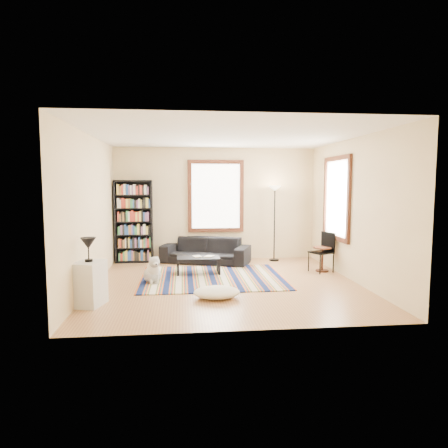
{
  "coord_description": "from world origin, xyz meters",
  "views": [
    {
      "loc": [
        -0.84,
        -7.49,
        1.92
      ],
      "look_at": [
        0.0,
        0.5,
        1.1
      ],
      "focal_mm": 32.0,
      "sensor_mm": 36.0,
      "label": 1
    }
  ],
  "objects": [
    {
      "name": "wall_left",
      "position": [
        -2.55,
        0.0,
        1.4
      ],
      "size": [
        0.1,
        5.0,
        2.8
      ],
      "primitive_type": "cube",
      "color": "beige",
      "rests_on": "floor"
    },
    {
      "name": "ceiling",
      "position": [
        0.0,
        0.0,
        2.85
      ],
      "size": [
        5.0,
        5.0,
        0.1
      ],
      "primitive_type": "cube",
      "color": "white",
      "rests_on": "floor"
    },
    {
      "name": "white_cabinet",
      "position": [
        -2.3,
        -1.16,
        0.35
      ],
      "size": [
        0.5,
        0.58,
        0.7
      ],
      "primitive_type": "cube",
      "rotation": [
        0.0,
        0.0,
        -0.27
      ],
      "color": "silver",
      "rests_on": "floor"
    },
    {
      "name": "coffee_table",
      "position": [
        -0.51,
        0.88,
        0.18
      ],
      "size": [
        0.95,
        0.6,
        0.36
      ],
      "primitive_type": "cube",
      "rotation": [
        0.0,
        0.0,
        0.11
      ],
      "color": "black",
      "rests_on": "floor"
    },
    {
      "name": "wall_right",
      "position": [
        2.55,
        0.0,
        1.4
      ],
      "size": [
        0.1,
        5.0,
        2.8
      ],
      "primitive_type": "cube",
      "color": "beige",
      "rests_on": "floor"
    },
    {
      "name": "floor_lamp",
      "position": [
        1.43,
        2.15,
        0.93
      ],
      "size": [
        0.35,
        0.35,
        1.86
      ],
      "primitive_type": null,
      "rotation": [
        0.0,
        0.0,
        -0.2
      ],
      "color": "black",
      "rests_on": "floor"
    },
    {
      "name": "window_right",
      "position": [
        2.47,
        0.8,
        1.6
      ],
      "size": [
        0.06,
        1.2,
        1.6
      ],
      "primitive_type": "cube",
      "color": "white",
      "rests_on": "wall_right"
    },
    {
      "name": "side_table",
      "position": [
        2.2,
        0.84,
        0.27
      ],
      "size": [
        0.46,
        0.46,
        0.54
      ],
      "primitive_type": "cylinder",
      "rotation": [
        0.0,
        0.0,
        0.17
      ],
      "color": "#4E2A13",
      "rests_on": "floor"
    },
    {
      "name": "folding_chair",
      "position": [
        2.15,
        0.79,
        0.43
      ],
      "size": [
        0.54,
        0.53,
        0.86
      ],
      "primitive_type": "cube",
      "rotation": [
        0.0,
        0.0,
        0.41
      ],
      "color": "black",
      "rests_on": "floor"
    },
    {
      "name": "rug",
      "position": [
        -0.25,
        0.46,
        0.01
      ],
      "size": [
        2.87,
        2.29,
        0.02
      ],
      "primitive_type": "cube",
      "color": "#0D1841",
      "rests_on": "floor"
    },
    {
      "name": "book_a",
      "position": [
        -0.61,
        0.88,
        0.37
      ],
      "size": [
        0.25,
        0.21,
        0.02
      ],
      "primitive_type": "imported",
      "rotation": [
        0.0,
        0.0,
        0.24
      ],
      "color": "beige",
      "rests_on": "coffee_table"
    },
    {
      "name": "window_back",
      "position": [
        0.0,
        2.47,
        1.6
      ],
      "size": [
        1.2,
        0.06,
        1.6
      ],
      "primitive_type": "cube",
      "color": "white",
      "rests_on": "wall_back"
    },
    {
      "name": "wall_front",
      "position": [
        0.0,
        -2.55,
        1.4
      ],
      "size": [
        5.0,
        0.1,
        2.8
      ],
      "primitive_type": "cube",
      "color": "beige",
      "rests_on": "floor"
    },
    {
      "name": "dog",
      "position": [
        -1.43,
        0.19,
        0.27
      ],
      "size": [
        0.53,
        0.63,
        0.54
      ],
      "primitive_type": null,
      "rotation": [
        0.0,
        0.0,
        0.32
      ],
      "color": "silver",
      "rests_on": "floor"
    },
    {
      "name": "floor_cushion",
      "position": [
        -0.28,
        -0.96,
        0.1
      ],
      "size": [
        0.79,
        0.6,
        0.2
      ],
      "primitive_type": "ellipsoid",
      "rotation": [
        0.0,
        0.0,
        -0.02
      ],
      "color": "silver",
      "rests_on": "floor"
    },
    {
      "name": "floor",
      "position": [
        0.0,
        0.0,
        -0.05
      ],
      "size": [
        5.0,
        5.0,
        0.1
      ],
      "primitive_type": "cube",
      "color": "#AB7F4E",
      "rests_on": "ground"
    },
    {
      "name": "sofa",
      "position": [
        -0.29,
        2.05,
        0.31
      ],
      "size": [
        2.25,
        1.54,
        0.61
      ],
      "primitive_type": "imported",
      "rotation": [
        0.0,
        0.0,
        -0.38
      ],
      "color": "black",
      "rests_on": "floor"
    },
    {
      "name": "bookshelf",
      "position": [
        -2.01,
        2.32,
        1.0
      ],
      "size": [
        0.9,
        0.3,
        2.0
      ],
      "primitive_type": "cube",
      "color": "black",
      "rests_on": "floor"
    },
    {
      "name": "table_lamp",
      "position": [
        -2.3,
        -1.16,
        0.89
      ],
      "size": [
        0.28,
        0.28,
        0.38
      ],
      "primitive_type": null,
      "rotation": [
        0.0,
        0.0,
        0.2
      ],
      "color": "black",
      "rests_on": "white_cabinet"
    },
    {
      "name": "book_b",
      "position": [
        -0.36,
        0.93,
        0.37
      ],
      "size": [
        0.26,
        0.29,
        0.02
      ],
      "primitive_type": "imported",
      "rotation": [
        0.0,
        0.0,
        -0.46
      ],
      "color": "beige",
      "rests_on": "coffee_table"
    },
    {
      "name": "wall_back",
      "position": [
        0.0,
        2.55,
        1.4
      ],
      "size": [
        5.0,
        0.1,
        2.8
      ],
      "primitive_type": "cube",
      "color": "beige",
      "rests_on": "floor"
    }
  ]
}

